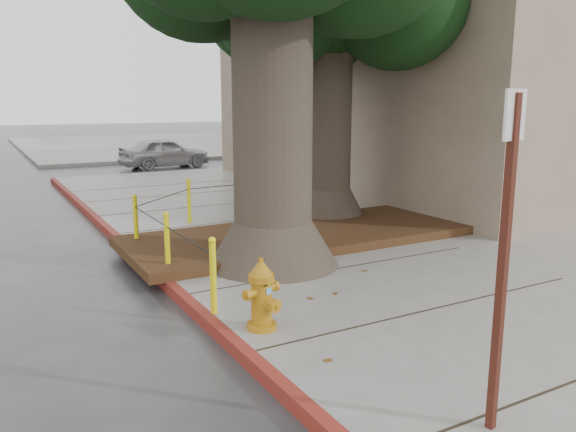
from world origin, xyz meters
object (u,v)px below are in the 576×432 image
object	(u,v)px
fire_hydrant	(262,295)
signpost	(504,246)
car_red	(289,145)
car_silver	(165,153)

from	to	relation	value
fire_hydrant	signpost	distance (m)	2.91
fire_hydrant	signpost	size ratio (longest dim) A/B	0.32
fire_hydrant	signpost	xyz separation A→B (m)	(0.68, -2.63, 1.07)
fire_hydrant	car_red	bearing A→B (deg)	42.35
car_red	car_silver	bearing A→B (deg)	101.44
signpost	car_red	xyz separation A→B (m)	(10.45, 21.81, -1.05)
car_silver	signpost	bearing A→B (deg)	163.06
signpost	fire_hydrant	bearing A→B (deg)	94.40
car_red	fire_hydrant	bearing A→B (deg)	146.64
fire_hydrant	car_red	world-z (taller)	car_red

